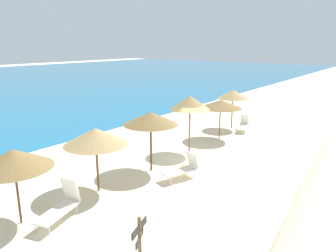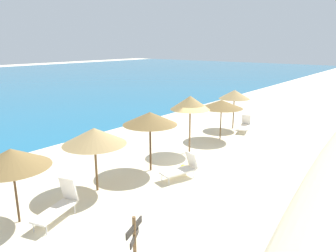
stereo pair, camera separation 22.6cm
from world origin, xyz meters
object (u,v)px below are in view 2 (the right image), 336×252
lounge_chair_0 (182,168)px  lounge_chair_1 (59,204)px  beach_umbrella_4 (221,104)px  beach_umbrella_2 (150,118)px  beach_umbrella_3 (190,103)px  beach_ball (183,168)px  wooden_signpost (134,240)px  beach_umbrella_5 (234,94)px  beach_umbrella_0 (11,158)px  beach_umbrella_1 (94,136)px  lounge_chair_2 (245,125)px

lounge_chair_0 → lounge_chair_1: (-5.06, 1.27, 0.04)m
beach_umbrella_4 → beach_umbrella_2: bearing=179.5°
beach_umbrella_3 → beach_ball: (-2.43, -1.34, -2.46)m
wooden_signpost → beach_ball: (6.01, 2.81, -0.78)m
wooden_signpost → beach_umbrella_5: bearing=-0.9°
beach_umbrella_5 → wooden_signpost: beach_umbrella_5 is taller
beach_umbrella_0 → beach_umbrella_1: beach_umbrella_1 is taller
beach_umbrella_5 → lounge_chair_0: bearing=-166.6°
lounge_chair_0 → wooden_signpost: (-5.42, -2.47, 0.48)m
lounge_chair_1 → beach_umbrella_2: bearing=-103.0°
beach_umbrella_2 → beach_umbrella_4: beach_umbrella_2 is taller
beach_umbrella_2 → lounge_chair_1: (-4.93, -0.37, -1.89)m
beach_umbrella_1 → lounge_chair_1: bearing=-162.2°
beach_umbrella_3 → beach_umbrella_5: 5.85m
lounge_chair_2 → wooden_signpost: size_ratio=1.09×
beach_umbrella_3 → lounge_chair_1: bearing=-177.1°
beach_umbrella_2 → lounge_chair_0: size_ratio=1.57×
lounge_chair_1 → wooden_signpost: (-0.36, -3.74, 0.44)m
beach_umbrella_2 → wooden_signpost: (-5.29, -4.11, -1.45)m
beach_umbrella_4 → beach_umbrella_5: bearing=11.1°
beach_umbrella_0 → lounge_chair_2: beach_umbrella_0 is taller
beach_umbrella_3 → beach_umbrella_4: bearing=-1.6°
beach_ball → beach_umbrella_4: bearing=12.6°
lounge_chair_0 → wooden_signpost: bearing=132.8°
beach_umbrella_4 → lounge_chair_0: (-6.15, -1.59, -1.65)m
beach_umbrella_0 → beach_ball: size_ratio=7.06×
beach_umbrella_2 → lounge_chair_1: size_ratio=1.50×
beach_umbrella_2 → lounge_chair_2: 9.07m
lounge_chair_2 → beach_ball: size_ratio=4.89×
beach_umbrella_4 → beach_ball: bearing=-167.4°
beach_umbrella_4 → beach_umbrella_0: bearing=177.5°
beach_umbrella_5 → lounge_chair_2: 2.13m
beach_umbrella_0 → beach_umbrella_1: bearing=-3.4°
lounge_chair_1 → wooden_signpost: wooden_signpost is taller
beach_umbrella_1 → lounge_chair_0: (2.94, -1.94, -1.72)m
beach_umbrella_1 → beach_umbrella_3: beach_umbrella_3 is taller
beach_umbrella_2 → beach_ball: bearing=-61.1°
lounge_chair_2 → beach_umbrella_4: bearing=66.0°
beach_umbrella_1 → beach_umbrella_3: (5.96, -0.27, 0.44)m
lounge_chair_2 → beach_umbrella_3: bearing=69.7°
beach_umbrella_0 → beach_umbrella_2: size_ratio=0.92×
beach_umbrella_0 → beach_umbrella_2: beach_umbrella_2 is taller
beach_umbrella_0 → beach_umbrella_1: 3.05m
beach_umbrella_2 → beach_umbrella_0: bearing=175.3°
beach_umbrella_4 → beach_umbrella_1: bearing=177.7°
beach_ball → beach_umbrella_0: bearing=164.8°
beach_umbrella_3 → beach_umbrella_4: beach_umbrella_3 is taller
beach_umbrella_5 → lounge_chair_2: (-0.14, -0.90, -1.92)m
beach_umbrella_0 → lounge_chair_2: (14.68, -0.91, -1.78)m
beach_umbrella_1 → lounge_chair_2: beach_umbrella_1 is taller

